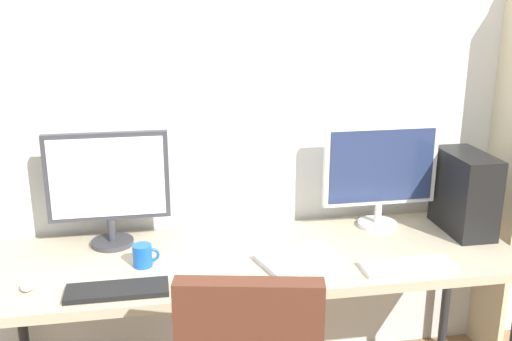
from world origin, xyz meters
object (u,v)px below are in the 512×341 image
(pc_tower, at_px, (465,193))
(coffee_mug, at_px, (143,256))
(keyboard_left, at_px, (117,290))
(computer_mouse, at_px, (28,285))
(keyboard_right, at_px, (408,266))
(desk, at_px, (258,266))
(monitor_left, at_px, (108,183))
(monitor_right, at_px, (380,171))
(laptop_closed, at_px, (300,260))

(pc_tower, bearing_deg, coffee_mug, -175.01)
(pc_tower, distance_m, keyboard_left, 1.56)
(pc_tower, xyz_separation_m, computer_mouse, (-1.84, -0.24, -0.16))
(keyboard_right, bearing_deg, desk, 157.67)
(desk, distance_m, monitor_left, 0.72)
(pc_tower, bearing_deg, monitor_left, 175.88)
(monitor_left, relative_size, coffee_mug, 4.79)
(monitor_left, xyz_separation_m, keyboard_left, (0.04, -0.44, -0.27))
(desk, relative_size, keyboard_left, 5.85)
(desk, relative_size, monitor_right, 4.10)
(keyboard_right, xyz_separation_m, computer_mouse, (-1.44, 0.09, 0.01))
(desk, xyz_separation_m, monitor_left, (-0.60, 0.21, 0.33))
(monitor_right, relative_size, computer_mouse, 5.49)
(keyboard_right, distance_m, coffee_mug, 1.05)
(pc_tower, distance_m, laptop_closed, 0.85)
(monitor_left, bearing_deg, pc_tower, -4.12)
(pc_tower, xyz_separation_m, laptop_closed, (-0.81, -0.20, -0.17))
(desk, relative_size, computer_mouse, 22.50)
(monitor_right, relative_size, pc_tower, 1.46)
(coffee_mug, bearing_deg, pc_tower, 4.99)
(computer_mouse, height_order, coffee_mug, coffee_mug)
(monitor_right, distance_m, laptop_closed, 0.60)
(desk, relative_size, pc_tower, 5.97)
(keyboard_left, bearing_deg, pc_tower, 12.25)
(monitor_left, height_order, keyboard_right, monitor_left)
(keyboard_right, bearing_deg, pc_tower, 39.54)
(monitor_right, bearing_deg, monitor_left, -180.00)
(keyboard_right, bearing_deg, monitor_left, 159.13)
(keyboard_left, bearing_deg, laptop_closed, 10.22)
(monitor_left, height_order, monitor_right, monitor_left)
(computer_mouse, bearing_deg, desk, 9.07)
(monitor_right, distance_m, pc_tower, 0.39)
(pc_tower, relative_size, coffee_mug, 3.41)
(desk, bearing_deg, computer_mouse, -170.93)
(keyboard_left, relative_size, computer_mouse, 3.85)
(laptop_closed, distance_m, coffee_mug, 0.63)
(monitor_left, bearing_deg, keyboard_left, -84.83)
(desk, bearing_deg, keyboard_right, -22.33)
(monitor_right, xyz_separation_m, laptop_closed, (-0.45, -0.31, -0.26))
(keyboard_right, xyz_separation_m, laptop_closed, (-0.41, 0.13, 0.00))
(coffee_mug, bearing_deg, laptop_closed, -7.06)
(computer_mouse, relative_size, coffee_mug, 0.91)
(keyboard_right, distance_m, computer_mouse, 1.45)
(monitor_left, distance_m, coffee_mug, 0.36)
(keyboard_left, relative_size, coffee_mug, 3.49)
(desk, height_order, pc_tower, pc_tower)
(desk, bearing_deg, pc_tower, 5.95)
(desk, bearing_deg, monitor_right, 19.49)
(computer_mouse, xyz_separation_m, laptop_closed, (1.04, 0.04, -0.00))
(pc_tower, bearing_deg, monitor_right, 162.66)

